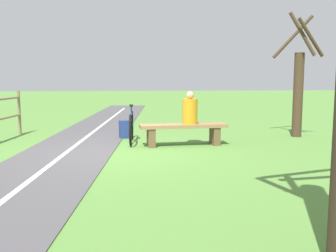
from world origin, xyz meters
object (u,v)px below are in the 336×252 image
(bench, at_px, (183,130))
(person_seated, at_px, (190,110))
(bicycle, at_px, (131,127))
(tree_mid_field, at_px, (299,85))
(backpack, at_px, (125,129))

(bench, xyz_separation_m, person_seated, (-0.15, -0.01, 0.48))
(bicycle, xyz_separation_m, tree_mid_field, (-4.48, -0.47, 1.01))
(bench, bearing_deg, backpack, -46.50)
(bicycle, relative_size, backpack, 3.67)
(backpack, relative_size, tree_mid_field, 0.14)
(bicycle, bearing_deg, tree_mid_field, 98.60)
(person_seated, relative_size, bicycle, 0.44)
(bicycle, xyz_separation_m, backpack, (0.16, -0.67, -0.16))
(person_seated, relative_size, tree_mid_field, 0.23)
(tree_mid_field, bearing_deg, person_seated, 18.42)
(bench, distance_m, person_seated, 0.50)
(bench, bearing_deg, tree_mid_field, -166.45)
(backpack, bearing_deg, bench, 137.73)
(bicycle, relative_size, tree_mid_field, 0.52)
(backpack, distance_m, tree_mid_field, 4.79)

